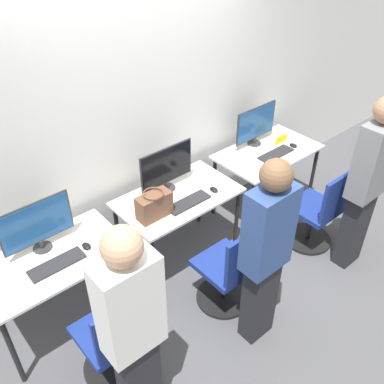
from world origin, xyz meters
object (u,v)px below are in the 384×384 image
object	(u,v)px
monitor_left	(36,225)
person_right	(368,181)
keyboard_center	(188,202)
person_center	(266,251)
keyboard_right	(276,154)
office_chair_center	(229,273)
monitor_right	(256,124)
office_chair_right	(317,215)
monitor_center	(167,167)
mouse_right	(293,145)
office_chair_left	(114,343)
person_left	(133,329)
mouse_center	(214,190)
mouse_left	(86,246)
handbag	(154,205)
keyboard_left	(57,264)

from	to	relation	value
monitor_left	person_right	xyz separation A→B (m)	(2.44, -1.27, -0.02)
keyboard_center	person_center	world-z (taller)	person_center
person_center	keyboard_right	size ratio (longest dim) A/B	3.99
office_chair_center	person_right	world-z (taller)	person_right
monitor_right	office_chair_right	size ratio (longest dim) A/B	0.63
person_center	monitor_right	bearing A→B (deg)	44.82
monitor_center	keyboard_center	distance (m)	0.38
mouse_right	office_chair_center	bearing A→B (deg)	-158.09
office_chair_center	monitor_right	distance (m)	1.70
office_chair_left	office_chair_center	xyz separation A→B (m)	(1.10, -0.06, 0.00)
person_left	mouse_center	xyz separation A→B (m)	(1.48, 0.89, -0.18)
person_left	monitor_right	world-z (taller)	person_left
monitor_left	monitor_center	xyz separation A→B (m)	(1.23, 0.00, 0.00)
mouse_center	mouse_right	xyz separation A→B (m)	(1.20, 0.04, 0.00)
person_left	monitor_right	bearing A→B (deg)	27.37
mouse_left	office_chair_right	world-z (taller)	office_chair_right
mouse_right	mouse_center	bearing A→B (deg)	-177.99
office_chair_left	handbag	xyz separation A→B (m)	(0.82, 0.58, 0.49)
person_left	monitor_right	distance (m)	2.72
mouse_left	keyboard_center	distance (m)	0.97
keyboard_left	keyboard_right	world-z (taller)	same
person_left	office_chair_center	size ratio (longest dim) A/B	1.90
mouse_center	keyboard_right	size ratio (longest dim) A/B	0.21
office_chair_left	monitor_center	distance (m)	1.55
person_right	keyboard_right	bearing A→B (deg)	89.04
monitor_left	keyboard_right	distance (m)	2.48
office_chair_left	monitor_right	world-z (taller)	monitor_right
monitor_center	keyboard_right	bearing A→B (deg)	-11.83
monitor_right	office_chair_right	bearing A→B (deg)	-94.17
person_left	keyboard_center	size ratio (longest dim) A/B	4.05
mouse_right	office_chair_right	world-z (taller)	office_chair_right
office_chair_left	monitor_right	bearing A→B (deg)	20.35
keyboard_left	monitor_right	size ratio (longest dim) A/B	0.75
monitor_center	mouse_center	bearing A→B (deg)	-46.14
mouse_left	monitor_right	world-z (taller)	monitor_right
keyboard_right	handbag	size ratio (longest dim) A/B	1.40
person_left	office_chair_right	size ratio (longest dim) A/B	1.90
monitor_right	person_right	size ratio (longest dim) A/B	0.33
monitor_left	monitor_center	size ratio (longest dim) A/B	1.00
keyboard_right	mouse_right	distance (m)	0.27
office_chair_left	mouse_right	xyz separation A→B (m)	(2.65, 0.57, 0.39)
office_chair_left	person_right	distance (m)	2.48
person_left	person_right	world-z (taller)	person_right
monitor_right	keyboard_left	bearing A→B (deg)	-173.22
person_center	mouse_center	bearing A→B (deg)	67.90
mouse_left	person_right	world-z (taller)	person_right
keyboard_right	person_right	xyz separation A→B (m)	(-0.02, -1.02, 0.20)
person_left	person_center	xyz separation A→B (m)	(1.10, -0.06, -0.02)
keyboard_right	mouse_right	xyz separation A→B (m)	(0.27, -0.01, 0.01)
monitor_left	monitor_right	size ratio (longest dim) A/B	1.00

